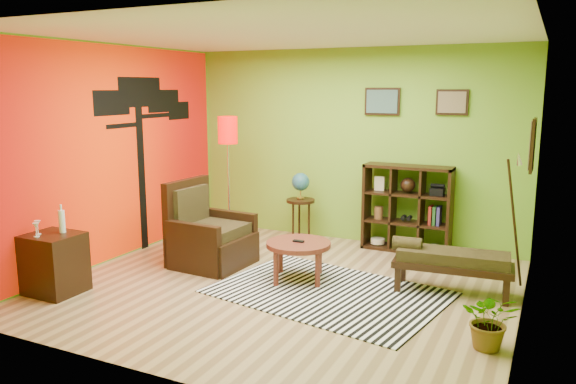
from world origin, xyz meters
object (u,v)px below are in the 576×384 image
at_px(globe_table, 301,190).
at_px(bench, 449,260).
at_px(potted_plant, 490,326).
at_px(floor_lamp, 228,142).
at_px(side_cabinet, 54,263).
at_px(armchair, 208,239).
at_px(cube_shelf, 408,209).
at_px(coffee_table, 298,247).

distance_m(globe_table, bench, 2.70).
xyz_separation_m(bench, potted_plant, (0.57, -1.23, -0.17)).
bearing_deg(floor_lamp, side_cabinet, -106.88).
height_order(side_cabinet, bench, side_cabinet).
distance_m(armchair, globe_table, 1.70).
height_order(globe_table, cube_shelf, cube_shelf).
distance_m(coffee_table, armchair, 1.31).
xyz_separation_m(floor_lamp, bench, (3.18, -0.58, -1.12)).
distance_m(armchair, potted_plant, 3.67).
bearing_deg(floor_lamp, globe_table, 39.14).
relative_size(armchair, floor_lamp, 0.59).
relative_size(cube_shelf, bench, 0.91).
bearing_deg(potted_plant, bench, 114.84).
height_order(armchair, bench, armchair).
bearing_deg(coffee_table, bench, 11.69).
height_order(side_cabinet, globe_table, globe_table).
bearing_deg(globe_table, coffee_table, -66.36).
bearing_deg(coffee_table, potted_plant, -21.64).
bearing_deg(cube_shelf, side_cabinet, -133.43).
bearing_deg(bench, floor_lamp, 169.64).
xyz_separation_m(coffee_table, side_cabinet, (-2.26, -1.53, -0.06)).
bearing_deg(armchair, cube_shelf, 38.16).
xyz_separation_m(globe_table, potted_plant, (2.94, -2.48, -0.56)).
distance_m(coffee_table, potted_plant, 2.42).
height_order(coffee_table, potted_plant, coffee_table).
bearing_deg(armchair, globe_table, 68.39).
xyz_separation_m(floor_lamp, globe_table, (0.82, 0.66, -0.72)).
distance_m(cube_shelf, bench, 1.64).
distance_m(cube_shelf, potted_plant, 3.01).
relative_size(globe_table, cube_shelf, 0.85).
relative_size(side_cabinet, cube_shelf, 0.82).
bearing_deg(floor_lamp, potted_plant, -25.82).
relative_size(floor_lamp, potted_plant, 3.49).
bearing_deg(potted_plant, armchair, 164.98).
relative_size(globe_table, potted_plant, 1.92).
bearing_deg(cube_shelf, floor_lamp, -160.69).
bearing_deg(cube_shelf, potted_plant, -62.35).
relative_size(floor_lamp, globe_table, 1.82).
bearing_deg(side_cabinet, globe_table, 63.42).
distance_m(floor_lamp, potted_plant, 4.36).
distance_m(floor_lamp, bench, 3.42).
distance_m(coffee_table, side_cabinet, 2.73).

